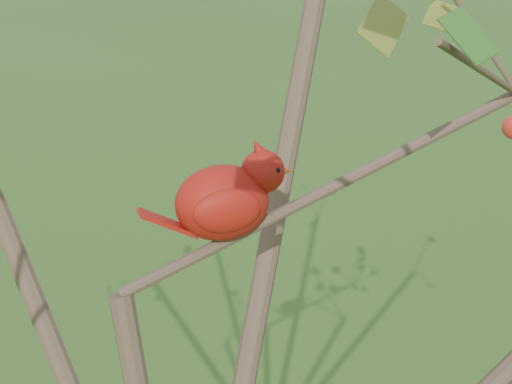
# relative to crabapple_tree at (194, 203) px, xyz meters

# --- Properties ---
(crabapple_tree) EXTENTS (2.35, 2.05, 2.95)m
(crabapple_tree) POSITION_rel_crabapple_tree_xyz_m (0.00, 0.00, 0.00)
(crabapple_tree) COLOR #443325
(crabapple_tree) RESTS_ON ground
(cardinal) EXTENTS (0.22, 0.11, 0.16)m
(cardinal) POSITION_rel_crabapple_tree_xyz_m (0.08, 0.11, -0.04)
(cardinal) COLOR #9D170D
(cardinal) RESTS_ON ground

